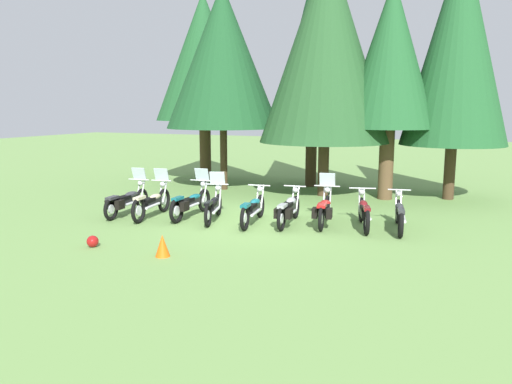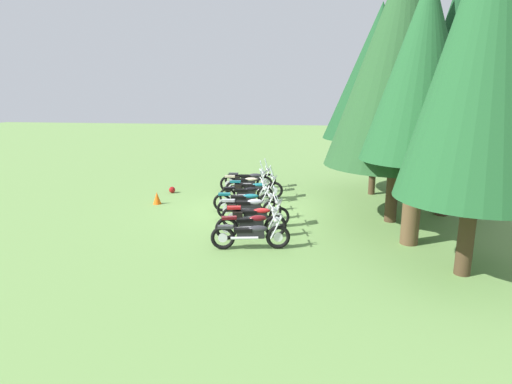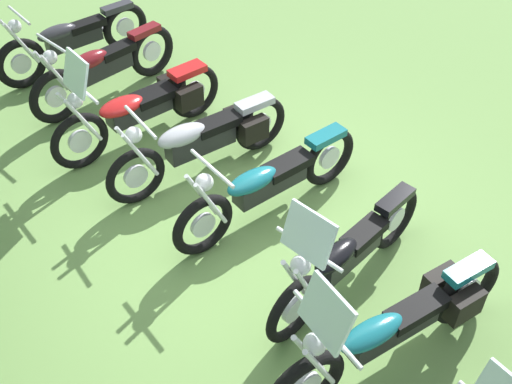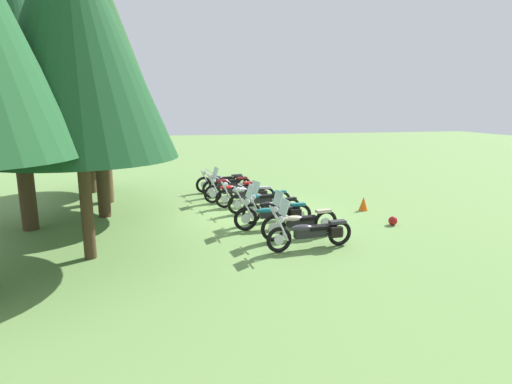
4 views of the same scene
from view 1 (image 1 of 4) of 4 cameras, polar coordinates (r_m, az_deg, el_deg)
ground_plane at (r=13.97m, az=-0.28°, el=-3.48°), size 80.00×80.00×0.00m
motorcycle_0 at (r=15.34m, az=-14.66°, el=-0.90°), size 0.73×2.36×1.34m
motorcycle_1 at (r=14.82m, az=-11.83°, el=-1.11°), size 0.65×2.31×1.37m
motorcycle_2 at (r=14.61m, az=-7.53°, el=-1.17°), size 0.76×2.41×1.37m
motorcycle_3 at (r=14.11m, az=-4.88°, el=-1.54°), size 0.84×2.08×1.34m
motorcycle_4 at (r=13.70m, az=-0.31°, el=-1.89°), size 0.67×2.31×0.99m
motorcycle_5 at (r=13.59m, az=3.78°, el=-1.94°), size 0.67×2.26×0.99m
motorcycle_6 at (r=13.65m, az=7.87°, el=-1.91°), size 0.84×2.22×1.36m
motorcycle_7 at (r=13.50m, az=12.31°, el=-2.25°), size 0.88×2.13×1.00m
motorcycle_8 at (r=13.48m, az=16.18°, el=-2.48°), size 0.65×2.23×1.00m
pine_tree_0 at (r=21.84m, az=-6.03°, el=15.14°), size 4.11×4.11×7.97m
pine_tree_1 at (r=19.47m, az=-3.86°, el=15.24°), size 4.34×4.34×7.76m
pine_tree_2 at (r=20.37m, az=6.57°, el=15.61°), size 3.15×3.15×8.54m
pine_tree_3 at (r=18.21m, az=8.07°, el=16.43°), size 4.65×4.65×8.77m
pine_tree_4 at (r=17.89m, az=15.25°, el=14.92°), size 3.14×3.14×7.46m
pine_tree_5 at (r=18.60m, az=22.22°, el=15.64°), size 3.56×3.56×8.80m
traffic_cone at (r=10.93m, az=-10.70°, el=-6.08°), size 0.32×0.32×0.48m
dropped_helmet at (r=12.07m, az=-18.28°, el=-5.41°), size 0.27×0.27×0.27m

